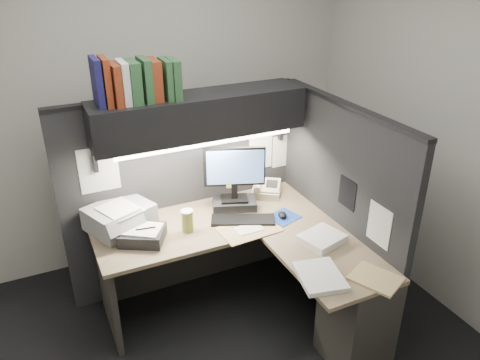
# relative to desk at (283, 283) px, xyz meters

# --- Properties ---
(floor) EXTENTS (3.50, 3.50, 0.00)m
(floor) POSITION_rel_desk_xyz_m (-0.43, 0.00, -0.44)
(floor) COLOR black
(floor) RESTS_ON ground
(wall_back) EXTENTS (3.50, 0.04, 2.70)m
(wall_back) POSITION_rel_desk_xyz_m (-0.43, 1.50, 0.91)
(wall_back) COLOR beige
(wall_back) RESTS_ON floor
(wall_front) EXTENTS (3.50, 0.04, 2.70)m
(wall_front) POSITION_rel_desk_xyz_m (-0.43, -1.50, 0.91)
(wall_front) COLOR beige
(wall_front) RESTS_ON floor
(wall_right) EXTENTS (0.04, 3.00, 2.70)m
(wall_right) POSITION_rel_desk_xyz_m (1.32, 0.00, 0.91)
(wall_right) COLOR beige
(wall_right) RESTS_ON floor
(partition_back) EXTENTS (1.90, 0.06, 1.60)m
(partition_back) POSITION_rel_desk_xyz_m (-0.40, 0.93, 0.36)
(partition_back) COLOR black
(partition_back) RESTS_ON floor
(partition_right) EXTENTS (0.06, 1.50, 1.60)m
(partition_right) POSITION_rel_desk_xyz_m (0.55, 0.18, 0.36)
(partition_right) COLOR black
(partition_right) RESTS_ON floor
(desk) EXTENTS (1.70, 1.53, 0.73)m
(desk) POSITION_rel_desk_xyz_m (0.00, 0.00, 0.00)
(desk) COLOR #847654
(desk) RESTS_ON floor
(overhead_shelf) EXTENTS (1.55, 0.34, 0.30)m
(overhead_shelf) POSITION_rel_desk_xyz_m (-0.30, 0.75, 1.06)
(overhead_shelf) COLOR black
(overhead_shelf) RESTS_ON partition_back
(task_light_tube) EXTENTS (1.32, 0.04, 0.04)m
(task_light_tube) POSITION_rel_desk_xyz_m (-0.30, 0.61, 0.89)
(task_light_tube) COLOR white
(task_light_tube) RESTS_ON overhead_shelf
(monitor) EXTENTS (0.45, 0.31, 0.51)m
(monitor) POSITION_rel_desk_xyz_m (-0.07, 0.67, 0.49)
(monitor) COLOR black
(monitor) RESTS_ON desk
(keyboard) EXTENTS (0.50, 0.34, 0.02)m
(keyboard) POSITION_rel_desk_xyz_m (-0.10, 0.45, 0.30)
(keyboard) COLOR black
(keyboard) RESTS_ON desk
(mousepad) EXTENTS (0.27, 0.26, 0.00)m
(mousepad) POSITION_rel_desk_xyz_m (0.20, 0.37, 0.29)
(mousepad) COLOR navy
(mousepad) RESTS_ON desk
(mouse) EXTENTS (0.10, 0.12, 0.04)m
(mouse) POSITION_rel_desk_xyz_m (0.19, 0.38, 0.31)
(mouse) COLOR black
(mouse) RESTS_ON mousepad
(telephone) EXTENTS (0.33, 0.33, 0.09)m
(telephone) POSITION_rel_desk_xyz_m (0.27, 0.77, 0.33)
(telephone) COLOR beige
(telephone) RESTS_ON desk
(coffee_cup) EXTENTS (0.10, 0.10, 0.16)m
(coffee_cup) POSITION_rel_desk_xyz_m (-0.52, 0.50, 0.37)
(coffee_cup) COLOR #ADA545
(coffee_cup) RESTS_ON desk
(printer) EXTENTS (0.53, 0.50, 0.17)m
(printer) POSITION_rel_desk_xyz_m (-0.94, 0.76, 0.37)
(printer) COLOR #95989A
(printer) RESTS_ON desk
(notebook_stack) EXTENTS (0.37, 0.35, 0.09)m
(notebook_stack) POSITION_rel_desk_xyz_m (-0.84, 0.51, 0.33)
(notebook_stack) COLOR black
(notebook_stack) RESTS_ON desk
(open_folder) EXTENTS (0.44, 0.31, 0.01)m
(open_folder) POSITION_rel_desk_xyz_m (-0.11, 0.32, 0.29)
(open_folder) COLOR tan
(open_folder) RESTS_ON desk
(paper_stack_a) EXTENTS (0.33, 0.30, 0.05)m
(paper_stack_a) POSITION_rel_desk_xyz_m (0.28, -0.03, 0.31)
(paper_stack_a) COLOR white
(paper_stack_a) RESTS_ON desk
(paper_stack_b) EXTENTS (0.32, 0.37, 0.03)m
(paper_stack_b) POSITION_rel_desk_xyz_m (0.03, -0.37, 0.30)
(paper_stack_b) COLOR white
(paper_stack_b) RESTS_ON desk
(manila_stack) EXTENTS (0.33, 0.36, 0.02)m
(manila_stack) POSITION_rel_desk_xyz_m (0.34, -0.53, 0.30)
(manila_stack) COLOR tan
(manila_stack) RESTS_ON desk
(binder_row) EXTENTS (0.54, 0.26, 0.31)m
(binder_row) POSITION_rel_desk_xyz_m (-0.73, 0.75, 1.35)
(binder_row) COLOR #18164D
(binder_row) RESTS_ON overhead_shelf
(pinned_papers) EXTENTS (1.76, 1.31, 0.51)m
(pinned_papers) POSITION_rel_desk_xyz_m (-0.00, 0.56, 0.61)
(pinned_papers) COLOR white
(pinned_papers) RESTS_ON partition_back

